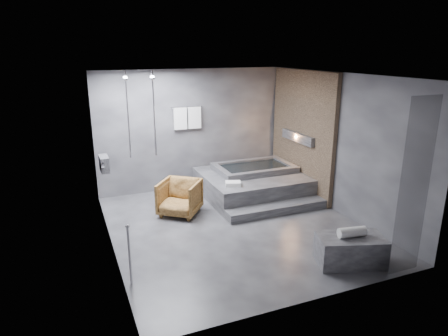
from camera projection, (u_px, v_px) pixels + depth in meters
name	position (u px, v px, depth m)	size (l,w,h in m)	color
room	(250.00, 133.00, 7.41)	(5.00, 5.04, 2.82)	#2A2A2C
tub_deck	(252.00, 184.00, 9.14)	(2.20, 2.00, 0.50)	#2F2F31
tub_step	(277.00, 209.00, 8.14)	(2.20, 0.36, 0.18)	#2F2F31
concrete_bench	(350.00, 250.00, 6.20)	(1.01, 0.56, 0.46)	#313133
driftwood_chair	(180.00, 198.00, 8.03)	(0.76, 0.78, 0.71)	#4A2E12
rolled_towel	(352.00, 232.00, 6.12)	(0.16, 0.16, 0.43)	silver
deck_towel	(233.00, 184.00, 8.28)	(0.31, 0.23, 0.08)	silver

